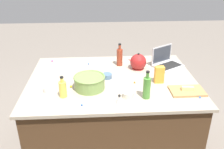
# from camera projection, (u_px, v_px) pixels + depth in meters

# --- Properties ---
(ground_plane) EXTENTS (12.00, 12.00, 0.00)m
(ground_plane) POSITION_uv_depth(u_px,v_px,m) (112.00, 147.00, 2.96)
(ground_plane) COLOR slate
(island_counter) EXTENTS (1.70, 1.24, 0.90)m
(island_counter) POSITION_uv_depth(u_px,v_px,m) (112.00, 115.00, 2.77)
(island_counter) COLOR #4C331E
(island_counter) RESTS_ON ground
(laptop) EXTENTS (0.38, 0.35, 0.22)m
(laptop) POSITION_uv_depth(u_px,v_px,m) (166.00, 62.00, 2.86)
(laptop) COLOR #B7B7BC
(laptop) RESTS_ON island_counter
(mixing_bowl_large) EXTENTS (0.30, 0.30, 0.13)m
(mixing_bowl_large) POSITION_uv_depth(u_px,v_px,m) (89.00, 82.00, 2.36)
(mixing_bowl_large) COLOR #72934C
(mixing_bowl_large) RESTS_ON island_counter
(bottle_oil) EXTENTS (0.07, 0.07, 0.20)m
(bottle_oil) POSITION_uv_depth(u_px,v_px,m) (63.00, 89.00, 2.22)
(bottle_oil) COLOR #DBC64C
(bottle_oil) RESTS_ON island_counter
(bottle_olive) EXTENTS (0.07, 0.07, 0.26)m
(bottle_olive) POSITION_uv_depth(u_px,v_px,m) (147.00, 87.00, 2.19)
(bottle_olive) COLOR #4C8C38
(bottle_olive) RESTS_ON island_counter
(bottle_soy) EXTENTS (0.07, 0.07, 0.26)m
(bottle_soy) POSITION_uv_depth(u_px,v_px,m) (120.00, 57.00, 2.84)
(bottle_soy) COLOR maroon
(bottle_soy) RESTS_ON island_counter
(kettle) EXTENTS (0.21, 0.18, 0.20)m
(kettle) POSITION_uv_depth(u_px,v_px,m) (138.00, 62.00, 2.77)
(kettle) COLOR maroon
(kettle) RESTS_ON island_counter
(cutting_board) EXTENTS (0.32, 0.21, 0.02)m
(cutting_board) POSITION_uv_depth(u_px,v_px,m) (187.00, 91.00, 2.33)
(cutting_board) COLOR #AD7F4C
(cutting_board) RESTS_ON island_counter
(butter_stick_left) EXTENTS (0.11, 0.05, 0.04)m
(butter_stick_left) POSITION_uv_depth(u_px,v_px,m) (188.00, 88.00, 2.32)
(butter_stick_left) COLOR #F4E58C
(butter_stick_left) RESTS_ON cutting_board
(ramekin_small) EXTENTS (0.10, 0.10, 0.05)m
(ramekin_small) POSITION_uv_depth(u_px,v_px,m) (49.00, 89.00, 2.33)
(ramekin_small) COLOR white
(ramekin_small) RESTS_ON island_counter
(ramekin_medium) EXTENTS (0.10, 0.10, 0.05)m
(ramekin_medium) POSITION_uv_depth(u_px,v_px,m) (107.00, 76.00, 2.58)
(ramekin_medium) COLOR slate
(ramekin_medium) RESTS_ON island_counter
(ramekin_wide) EXTENTS (0.10, 0.10, 0.05)m
(ramekin_wide) POSITION_uv_depth(u_px,v_px,m) (128.00, 95.00, 2.23)
(ramekin_wide) COLOR beige
(ramekin_wide) RESTS_ON island_counter
(kitchen_timer) EXTENTS (0.07, 0.07, 0.08)m
(kitchen_timer) POSITION_uv_depth(u_px,v_px,m) (119.00, 99.00, 2.14)
(kitchen_timer) COLOR #B2B2B7
(kitchen_timer) RESTS_ON island_counter
(candy_bag) EXTENTS (0.09, 0.06, 0.17)m
(candy_bag) POSITION_uv_depth(u_px,v_px,m) (159.00, 75.00, 2.47)
(candy_bag) COLOR gold
(candy_bag) RESTS_ON island_counter
(candy_0) EXTENTS (0.02, 0.02, 0.02)m
(candy_0) POSITION_uv_depth(u_px,v_px,m) (135.00, 82.00, 2.48)
(candy_0) COLOR orange
(candy_0) RESTS_ON island_counter
(candy_1) EXTENTS (0.02, 0.02, 0.02)m
(candy_1) POSITION_uv_depth(u_px,v_px,m) (52.00, 61.00, 2.98)
(candy_1) COLOR #CC3399
(candy_1) RESTS_ON island_counter
(candy_2) EXTENTS (0.02, 0.02, 0.02)m
(candy_2) POSITION_uv_depth(u_px,v_px,m) (89.00, 64.00, 2.90)
(candy_2) COLOR blue
(candy_2) RESTS_ON island_counter
(candy_3) EXTENTS (0.02, 0.02, 0.02)m
(candy_3) POSITION_uv_depth(u_px,v_px,m) (142.00, 61.00, 2.98)
(candy_3) COLOR yellow
(candy_3) RESTS_ON island_counter
(candy_4) EXTENTS (0.02, 0.02, 0.02)m
(candy_4) POSITION_uv_depth(u_px,v_px,m) (71.00, 86.00, 2.40)
(candy_4) COLOR yellow
(candy_4) RESTS_ON island_counter
(candy_5) EXTENTS (0.02, 0.02, 0.02)m
(candy_5) POSITION_uv_depth(u_px,v_px,m) (200.00, 97.00, 2.22)
(candy_5) COLOR blue
(candy_5) RESTS_ON island_counter
(candy_6) EXTENTS (0.02, 0.02, 0.02)m
(candy_6) POSITION_uv_depth(u_px,v_px,m) (82.00, 105.00, 2.11)
(candy_6) COLOR blue
(candy_6) RESTS_ON island_counter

